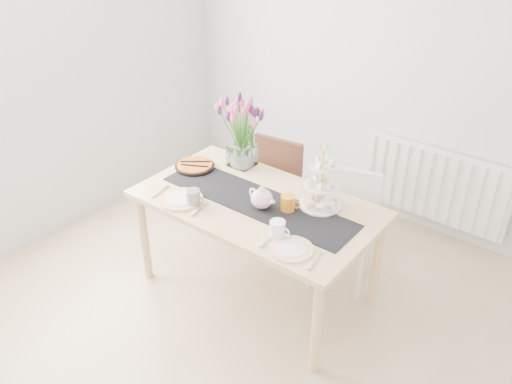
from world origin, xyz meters
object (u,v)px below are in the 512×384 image
Objects in this scene: mug_grey at (193,198)px; plate_left at (181,199)px; dining_table at (257,211)px; chair_brown at (271,185)px; teapot at (262,199)px; chair_white at (347,219)px; cream_jug at (327,207)px; plate_right at (292,249)px; cake_stand at (321,191)px; radiator at (435,185)px; tulip_vase at (242,123)px; mug_orange at (288,203)px; tart_tin at (195,166)px; mug_white at (277,229)px.

mug_grey is 0.37× the size of plate_left.
chair_brown is at bearing 118.03° from dining_table.
teapot is 0.45m from mug_grey.
dining_table is 1.93× the size of chair_white.
cream_jug is at bearing 28.44° from plate_left.
dining_table is 6.20× the size of plate_right.
chair_white is 2.05× the size of cake_stand.
radiator is 1.63m from dining_table.
radiator is at bearing 46.15° from tulip_vase.
mug_orange is at bearing 39.01° from teapot.
tart_tin is at bearing -179.13° from teapot.
tart_tin is (-0.32, -0.51, 0.28)m from chair_brown.
chair_white is at bearing 96.12° from plate_right.
mug_grey reaches higher than chair_white.
chair_brown reaches higher than chair_white.
teapot is (-0.32, -0.59, 0.34)m from chair_white.
teapot is at bearing -65.64° from chair_brown.
tart_tin is 2.63× the size of mug_orange.
dining_table is at bearing 165.97° from mug_orange.
mug_grey is (-0.66, -0.48, -0.06)m from cake_stand.
plate_left is at bearing -175.24° from mug_orange.
plate_right reaches higher than dining_table.
tart_tin is at bearing 172.28° from dining_table.
tulip_vase reaches higher than cream_jug.
dining_table is at bearing -115.05° from radiator.
plate_left is at bearing -141.23° from teapot.
radiator is 13.56× the size of cream_jug.
mug_white is (-0.02, -0.45, -0.06)m from cake_stand.
chair_white is 7.43× the size of mug_white.
teapot is at bearing -10.33° from tart_tin.
cake_stand is 1.57× the size of plate_right.
cake_stand reaches higher than plate_left.
chair_brown is 7.72× the size of mug_grey.
dining_table is at bearing 38.24° from mug_grey.
dining_table is at bearing -141.16° from chair_white.
tulip_vase is at bearing 89.01° from plate_left.
chair_white is 0.85m from mug_white.
cake_stand is at bearing 103.52° from plate_right.
cake_stand is (-0.32, -1.26, 0.42)m from radiator.
mug_orange is 0.37× the size of plate_left.
dining_table is (-0.68, -1.46, 0.22)m from radiator.
plate_left is at bearing 179.04° from mug_white.
plate_left is 0.89m from plate_right.
mug_white is (0.98, -0.33, 0.04)m from tart_tin.
mug_grey is (0.02, -0.88, 0.32)m from chair_brown.
teapot is 0.55m from plate_left.
mug_white is at bearing -109.14° from chair_white.
tulip_vase is 2.15× the size of tart_tin.
mug_orange is (-0.12, 0.28, -0.00)m from mug_white.
dining_table is at bearing 160.98° from teapot.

